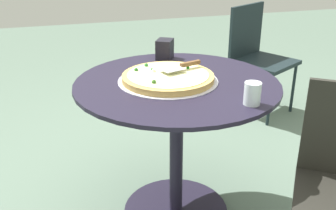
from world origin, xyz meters
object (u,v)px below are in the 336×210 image
(drinking_cup, at_px, (252,93))
(pizza_server, at_px, (182,66))
(patio_table, at_px, (177,123))
(napkin_dispenser, at_px, (165,49))
(patio_chair_far, at_px, (257,52))
(pizza_on_tray, at_px, (168,78))

(drinking_cup, bearing_deg, pizza_server, -157.03)
(patio_table, height_order, napkin_dispenser, napkin_dispenser)
(patio_chair_far, bearing_deg, pizza_on_tray, -44.66)
(pizza_on_tray, distance_m, pizza_server, 0.09)
(drinking_cup, height_order, napkin_dispenser, napkin_dispenser)
(drinking_cup, xyz_separation_m, napkin_dispenser, (-0.70, -0.15, 0.01))
(pizza_on_tray, distance_m, patio_chair_far, 1.53)
(napkin_dispenser, relative_size, patio_chair_far, 0.12)
(pizza_server, bearing_deg, napkin_dispenser, 178.38)
(patio_chair_far, bearing_deg, patio_table, -43.15)
(pizza_on_tray, relative_size, napkin_dispenser, 4.38)
(napkin_dispenser, bearing_deg, patio_table, -156.57)
(pizza_server, relative_size, drinking_cup, 2.37)
(patio_table, height_order, pizza_server, pizza_server)
(pizza_on_tray, bearing_deg, pizza_server, 114.58)
(pizza_server, distance_m, patio_chair_far, 1.46)
(patio_chair_far, bearing_deg, napkin_dispenser, -53.29)
(pizza_server, xyz_separation_m, patio_chair_far, (-1.04, 0.98, -0.29))
(patio_table, relative_size, pizza_server, 4.37)
(patio_table, xyz_separation_m, napkin_dispenser, (-0.36, 0.05, 0.26))
(pizza_on_tray, bearing_deg, patio_table, 65.23)
(patio_table, bearing_deg, napkin_dispenser, 172.50)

